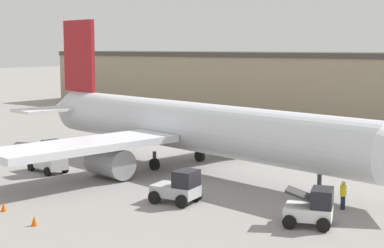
{
  "coord_description": "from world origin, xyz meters",
  "views": [
    {
      "loc": [
        26.77,
        -35.76,
        9.36
      ],
      "look_at": [
        0.0,
        0.0,
        3.49
      ],
      "focal_mm": 55.0,
      "sensor_mm": 36.0,
      "label": 1
    }
  ],
  "objects_px": {
    "belt_loader_truck": "(312,208)",
    "safety_cone_near": "(34,221)",
    "airplane": "(183,126)",
    "pushback_tug": "(50,158)",
    "baggage_tug": "(179,188)",
    "ground_crew_worker": "(343,194)",
    "safety_cone_far": "(4,207)"
  },
  "relations": [
    {
      "from": "safety_cone_near",
      "to": "baggage_tug",
      "type": "bearing_deg",
      "value": 67.85
    },
    {
      "from": "baggage_tug",
      "to": "safety_cone_far",
      "type": "height_order",
      "value": "baggage_tug"
    },
    {
      "from": "airplane",
      "to": "safety_cone_near",
      "type": "relative_size",
      "value": 71.69
    },
    {
      "from": "ground_crew_worker",
      "to": "belt_loader_truck",
      "type": "relative_size",
      "value": 0.56
    },
    {
      "from": "safety_cone_far",
      "to": "ground_crew_worker",
      "type": "bearing_deg",
      "value": 37.9
    },
    {
      "from": "airplane",
      "to": "baggage_tug",
      "type": "xyz_separation_m",
      "value": [
        6.44,
        -8.75,
        -2.27
      ]
    },
    {
      "from": "baggage_tug",
      "to": "belt_loader_truck",
      "type": "xyz_separation_m",
      "value": [
        8.41,
        0.65,
        0.01
      ]
    },
    {
      "from": "belt_loader_truck",
      "to": "pushback_tug",
      "type": "distance_m",
      "value": 21.51
    },
    {
      "from": "belt_loader_truck",
      "to": "safety_cone_near",
      "type": "relative_size",
      "value": 5.48
    },
    {
      "from": "ground_crew_worker",
      "to": "safety_cone_far",
      "type": "distance_m",
      "value": 19.57
    },
    {
      "from": "airplane",
      "to": "safety_cone_far",
      "type": "relative_size",
      "value": 71.69
    },
    {
      "from": "airplane",
      "to": "safety_cone_near",
      "type": "height_order",
      "value": "airplane"
    },
    {
      "from": "safety_cone_near",
      "to": "belt_loader_truck",
      "type": "bearing_deg",
      "value": 36.83
    },
    {
      "from": "airplane",
      "to": "baggage_tug",
      "type": "relative_size",
      "value": 13.49
    },
    {
      "from": "baggage_tug",
      "to": "safety_cone_near",
      "type": "xyz_separation_m",
      "value": [
        -3.31,
        -8.13,
        -0.69
      ]
    },
    {
      "from": "ground_crew_worker",
      "to": "safety_cone_near",
      "type": "relative_size",
      "value": 3.05
    },
    {
      "from": "belt_loader_truck",
      "to": "safety_cone_far",
      "type": "height_order",
      "value": "belt_loader_truck"
    },
    {
      "from": "pushback_tug",
      "to": "safety_cone_near",
      "type": "relative_size",
      "value": 6.62
    },
    {
      "from": "baggage_tug",
      "to": "safety_cone_near",
      "type": "bearing_deg",
      "value": -119.56
    },
    {
      "from": "airplane",
      "to": "pushback_tug",
      "type": "bearing_deg",
      "value": -121.57
    },
    {
      "from": "baggage_tug",
      "to": "pushback_tug",
      "type": "height_order",
      "value": "pushback_tug"
    },
    {
      "from": "ground_crew_worker",
      "to": "safety_cone_near",
      "type": "xyz_separation_m",
      "value": [
        -11.79,
        -12.72,
        -0.62
      ]
    },
    {
      "from": "belt_loader_truck",
      "to": "pushback_tug",
      "type": "bearing_deg",
      "value": 159.56
    },
    {
      "from": "pushback_tug",
      "to": "airplane",
      "type": "bearing_deg",
      "value": 57.95
    },
    {
      "from": "belt_loader_truck",
      "to": "baggage_tug",
      "type": "bearing_deg",
      "value": 165.04
    },
    {
      "from": "safety_cone_near",
      "to": "pushback_tug",
      "type": "bearing_deg",
      "value": 136.85
    },
    {
      "from": "ground_crew_worker",
      "to": "safety_cone_near",
      "type": "distance_m",
      "value": 17.36
    },
    {
      "from": "ground_crew_worker",
      "to": "safety_cone_near",
      "type": "bearing_deg",
      "value": 14.53
    },
    {
      "from": "safety_cone_far",
      "to": "baggage_tug",
      "type": "bearing_deg",
      "value": 46.88
    },
    {
      "from": "airplane",
      "to": "belt_loader_truck",
      "type": "xyz_separation_m",
      "value": [
        14.84,
        -8.1,
        -2.26
      ]
    },
    {
      "from": "belt_loader_truck",
      "to": "safety_cone_near",
      "type": "distance_m",
      "value": 14.65
    },
    {
      "from": "baggage_tug",
      "to": "safety_cone_far",
      "type": "relative_size",
      "value": 5.31
    }
  ]
}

